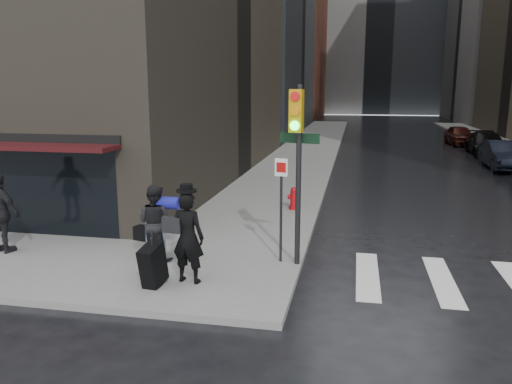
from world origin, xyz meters
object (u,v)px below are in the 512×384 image
at_px(man_jeans, 155,222).
at_px(parked_car_3, 486,144).
at_px(parked_car_2, 503,155).
at_px(fire_hydrant, 294,199).
at_px(man_greycoat, 1,213).
at_px(parked_car_4, 460,135).
at_px(man_overcoat, 181,242).
at_px(traffic_light, 296,151).

distance_m(man_jeans, parked_car_3, 26.07).
bearing_deg(parked_car_2, fire_hydrant, -128.86).
relative_size(man_greycoat, parked_car_2, 0.45).
relative_size(man_greycoat, parked_car_4, 0.48).
bearing_deg(parked_car_3, man_jeans, -116.81).
bearing_deg(fire_hydrant, man_jeans, -114.64).
bearing_deg(man_jeans, parked_car_4, -99.72).
height_order(parked_car_2, parked_car_3, parked_car_2).
xyz_separation_m(man_jeans, parked_car_2, (12.00, 17.05, -0.33)).
bearing_deg(fire_hydrant, man_overcoat, -102.24).
height_order(traffic_light, parked_car_2, traffic_light).
xyz_separation_m(man_overcoat, man_jeans, (-1.08, 1.26, 0.01)).
relative_size(man_greycoat, parked_car_3, 0.41).
bearing_deg(man_jeans, man_overcoat, 143.73).
distance_m(man_overcoat, parked_car_2, 21.32).
bearing_deg(parked_car_4, man_overcoat, -112.16).
xyz_separation_m(fire_hydrant, parked_car_4, (9.46, 23.04, 0.22)).
bearing_deg(parked_car_2, man_greycoat, -131.95).
xyz_separation_m(man_jeans, parked_car_3, (12.55, 22.85, -0.34)).
bearing_deg(parked_car_4, parked_car_3, -86.97).
bearing_deg(traffic_light, man_jeans, -163.56).
bearing_deg(man_greycoat, man_overcoat, -179.42).
height_order(man_jeans, parked_car_2, man_jeans).
bearing_deg(man_overcoat, parked_car_2, -114.10).
height_order(fire_hydrant, parked_car_3, parked_car_3).
xyz_separation_m(man_overcoat, parked_car_3, (11.47, 24.11, -0.33)).
relative_size(parked_car_2, parked_car_3, 0.90).
distance_m(parked_car_3, parked_car_4, 5.82).
bearing_deg(man_overcoat, man_greycoat, -4.88).
xyz_separation_m(parked_car_2, parked_car_4, (0.03, 11.60, -0.02)).
relative_size(fire_hydrant, parked_car_2, 0.17).
distance_m(man_greycoat, parked_car_2, 23.49).
xyz_separation_m(man_jeans, parked_car_4, (12.04, 28.65, -0.34)).
distance_m(man_jeans, man_greycoat, 3.90).
bearing_deg(man_jeans, parked_car_2, -112.08).
height_order(man_greycoat, traffic_light, traffic_light).
xyz_separation_m(parked_car_3, parked_car_4, (-0.51, 5.80, -0.00)).
bearing_deg(parked_car_3, man_greycoat, -123.48).
relative_size(parked_car_2, parked_car_4, 1.06).
xyz_separation_m(man_greycoat, parked_car_4, (15.92, 28.89, -0.44)).
distance_m(man_overcoat, parked_car_3, 26.70).
xyz_separation_m(traffic_light, parked_car_4, (8.79, 28.38, -2.06)).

